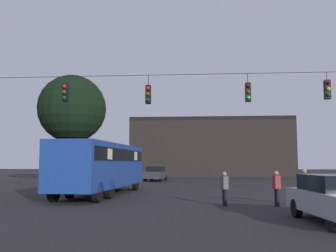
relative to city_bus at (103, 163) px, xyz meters
The scene contains 10 objects.
ground_plane 9.55m from the city_bus, 53.27° to the left, with size 168.00×168.00×0.00m, color black.
overhead_signal_span 6.85m from the city_bus, 30.41° to the right, with size 21.93×0.44×7.00m.
city_bus is the anchor object (origin of this frame).
car_near_right 14.01m from the city_bus, 44.29° to the right, with size 2.18×4.46×1.52m.
car_far_left 17.23m from the city_bus, 85.49° to the left, with size 2.25×4.47×1.52m.
pedestrian_crossing_left 8.68m from the city_bus, 37.57° to the right, with size 0.34×0.42×1.51m.
pedestrian_crossing_center 10.50m from the city_bus, 29.27° to the right, with size 0.31×0.40×1.55m.
pedestrian_crossing_right 11.57m from the city_bus, 26.57° to the right, with size 0.33×0.41×1.64m.
corner_building 33.43m from the city_bus, 76.74° to the left, with size 22.10×9.94×8.08m.
tree_left_silhouette 13.66m from the city_bus, 117.28° to the left, with size 6.24×6.24×10.00m.
Camera 1 is at (-0.01, -5.07, 1.90)m, focal length 39.92 mm.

